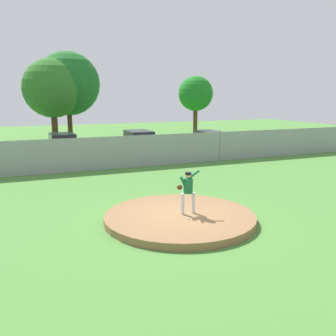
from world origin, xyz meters
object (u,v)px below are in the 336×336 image
at_px(pitcher_youth, 188,188).
at_px(parked_car_red, 63,147).
at_px(baseball, 188,219).
at_px(parked_car_burgundy, 209,141).
at_px(parked_car_white, 139,143).

xyz_separation_m(pitcher_youth, parked_car_red, (-2.39, 14.91, -0.33)).
distance_m(baseball, parked_car_red, 15.66).
relative_size(parked_car_red, parked_car_burgundy, 0.91).
distance_m(parked_car_white, parked_car_red, 5.47).
height_order(parked_car_red, parked_car_burgundy, parked_car_red).
relative_size(baseball, parked_car_burgundy, 0.02).
bearing_deg(pitcher_youth, parked_car_red, 99.11).
height_order(baseball, parked_car_burgundy, parked_car_burgundy).
height_order(parked_car_white, parked_car_burgundy, parked_car_white).
bearing_deg(baseball, parked_car_white, 77.74).
relative_size(baseball, parked_car_white, 0.02).
distance_m(parked_car_white, parked_car_burgundy, 5.86).
relative_size(parked_car_white, parked_car_burgundy, 1.01).
bearing_deg(baseball, parked_car_burgundy, 59.00).
distance_m(pitcher_youth, parked_car_burgundy, 17.23).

